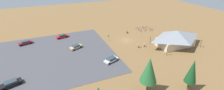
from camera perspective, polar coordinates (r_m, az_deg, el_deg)
ground at (r=62.08m, az=5.15°, el=1.71°), size 160.00×160.00×0.00m
parking_lot_asphalt at (r=54.55m, az=-20.30°, el=-3.53°), size 37.95×35.91×0.05m
bike_pavilion at (r=60.58m, az=22.03°, el=2.62°), size 15.42×9.47×5.84m
trash_bin at (r=68.73m, az=5.49°, el=4.57°), size 0.60×0.60×0.90m
lot_sign at (r=61.02m, az=-1.26°, el=2.82°), size 0.56×0.08×2.20m
pine_mideast at (r=35.09m, az=13.20°, el=-8.75°), size 3.78×3.78×8.78m
pine_west at (r=39.23m, az=26.87°, el=-8.44°), size 2.61×2.61×7.96m
bicycle_blue_mid_cluster at (r=76.27m, az=11.06°, el=6.34°), size 0.48×1.79×0.88m
bicycle_teal_edge_north at (r=75.97m, az=13.26°, el=6.02°), size 0.48×1.64×0.81m
bicycle_orange_back_row at (r=74.77m, az=14.08°, el=5.62°), size 1.65×0.48×0.81m
bicycle_red_lone_west at (r=72.50m, az=12.08°, el=5.21°), size 1.81×0.48×0.88m
bicycle_white_trailside at (r=74.43m, az=10.39°, el=5.91°), size 0.61×1.64×0.85m
bicycle_purple_yard_center at (r=77.36m, az=12.12°, el=6.50°), size 1.27×1.09×0.78m
bicycle_green_near_sign at (r=70.16m, az=22.49°, el=3.03°), size 0.48×1.79×0.81m
bicycle_silver_lone_east at (r=72.61m, az=9.63°, el=5.42°), size 0.83×1.57×0.77m
bicycle_black_edge_south at (r=74.23m, az=9.03°, el=5.97°), size 1.37×1.09×0.91m
bicycle_yellow_yard_front at (r=74.57m, az=11.77°, el=5.83°), size 1.53×0.92×0.87m
bicycle_blue_yard_left at (r=72.84m, az=13.80°, el=5.12°), size 1.67×0.76×0.83m
bicycle_teal_near_porch at (r=71.16m, az=10.36°, el=4.95°), size 0.80×1.59×0.82m
car_silver_end_stall at (r=47.62m, az=-0.29°, el=-5.24°), size 4.90×3.37×1.38m
car_black_near_entry at (r=45.56m, az=-32.58°, el=-11.58°), size 5.09×3.28×1.35m
car_maroon_second_row at (r=66.28m, az=-28.69°, el=0.76°), size 4.86×2.85×1.35m
car_tan_far_end at (r=56.56m, az=-12.85°, el=-0.61°), size 4.70×3.46×1.33m
car_red_front_row at (r=66.75m, az=-17.47°, el=3.06°), size 4.86×2.68×1.42m
visitor_at_bikes at (r=56.35m, az=9.60°, el=-0.24°), size 0.40×0.37×1.66m
visitor_near_lot at (r=57.54m, az=11.58°, el=0.15°), size 0.36×0.38×1.63m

